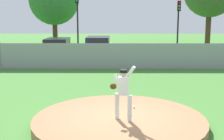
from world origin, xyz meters
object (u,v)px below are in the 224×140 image
Objects in this scene: pitcher_youth at (123,89)px; traffic_light_near at (77,12)px; parked_car_red at (57,49)px; traffic_cone_orange at (157,59)px; baseball at (134,107)px; parked_car_white at (98,49)px; traffic_light_far at (178,17)px.

pitcher_youth is 0.32× the size of traffic_light_near.
parked_car_red is 8.52× the size of traffic_cone_orange.
parked_car_red is at bearing 107.80° from pitcher_youth.
parked_car_red is at bearing 110.90° from baseball.
traffic_light_near is at bearing 100.79° from pitcher_youth.
pitcher_youth reaches higher than baseball.
parked_car_white is at bearing 158.10° from traffic_cone_orange.
pitcher_youth is 3.03× the size of traffic_cone_orange.
traffic_light_near reaches higher than parked_car_white.
traffic_light_far reaches higher than parked_car_red.
parked_car_red is 11.18m from traffic_light_far.
traffic_cone_orange is at bearing -113.81° from traffic_light_far.
pitcher_youth is 14.48m from parked_car_white.
traffic_light_near reaches higher than traffic_cone_orange.
baseball is at bearing -101.41° from traffic_cone_orange.
pitcher_youth is 13.02m from traffic_cone_orange.
pitcher_youth is at bearing -84.05° from parked_car_white.
traffic_cone_orange is at bearing -12.36° from parked_car_red.
traffic_light_near reaches higher than traffic_light_far.
parked_car_red is (-5.00, 13.10, 0.49)m from baseball.
traffic_light_far is (8.93, 0.20, -0.43)m from traffic_light_near.
traffic_light_far reaches higher than traffic_cone_orange.
parked_car_white is (3.09, 0.10, 0.05)m from parked_car_red.
pitcher_youth is 19.02m from traffic_light_near.
pitcher_youth is 15.03m from parked_car_red.
parked_car_red is 1.03× the size of parked_car_white.
parked_car_white is at bearing 98.24° from baseball.
parked_car_white reaches higher than parked_car_red.
traffic_cone_orange is at bearing 78.59° from baseball.
baseball is 0.02× the size of traffic_light_far.
pitcher_youth is 19.59m from traffic_light_far.
pitcher_youth is 22.53× the size of baseball.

